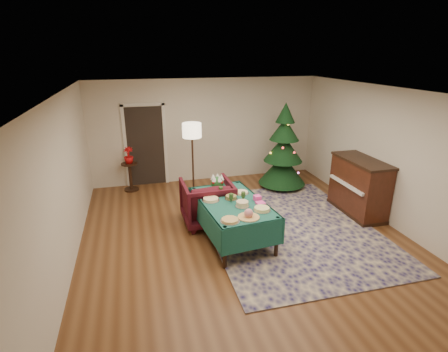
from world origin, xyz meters
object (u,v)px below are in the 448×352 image
object	(u,v)px
gift_box	(257,198)
christmas_tree	(283,150)
side_table	(130,177)
potted_plant	(129,159)
piano	(359,187)
buffet_table	(232,209)
armchair	(207,200)
floor_lamp	(192,135)

from	to	relation	value
gift_box	christmas_tree	world-z (taller)	christmas_tree
side_table	potted_plant	xyz separation A→B (m)	(0.00, 0.00, 0.48)
gift_box	side_table	size ratio (longest dim) A/B	0.17
gift_box	christmas_tree	size ratio (longest dim) A/B	0.06
christmas_tree	side_table	bearing A→B (deg)	168.92
piano	buffet_table	bearing A→B (deg)	-172.87
gift_box	piano	xyz separation A→B (m)	(2.47, 0.45, -0.20)
armchair	christmas_tree	xyz separation A→B (m)	(2.30, 1.50, 0.48)
armchair	potted_plant	bearing A→B (deg)	-57.43
buffet_table	armchair	world-z (taller)	armchair
armchair	gift_box	bearing A→B (deg)	132.12
armchair	piano	bearing A→B (deg)	172.40
armchair	potted_plant	xyz separation A→B (m)	(-1.49, 2.24, 0.33)
gift_box	piano	world-z (taller)	piano
floor_lamp	piano	size ratio (longest dim) A/B	1.28
gift_box	potted_plant	distance (m)	3.80
gift_box	floor_lamp	distance (m)	2.47
buffet_table	floor_lamp	bearing A→B (deg)	99.07
floor_lamp	christmas_tree	distance (m)	2.40
buffet_table	armchair	size ratio (longest dim) A/B	2.02
gift_box	floor_lamp	world-z (taller)	floor_lamp
buffet_table	side_table	bearing A→B (deg)	121.18
buffet_table	side_table	distance (m)	3.48
gift_box	piano	bearing A→B (deg)	10.27
gift_box	potted_plant	xyz separation A→B (m)	(-2.26, 3.05, 0.03)
gift_box	christmas_tree	bearing A→B (deg)	56.46
buffet_table	potted_plant	xyz separation A→B (m)	(-1.80, 2.97, 0.23)
side_table	piano	bearing A→B (deg)	-28.86
piano	christmas_tree	bearing A→B (deg)	116.71
gift_box	side_table	xyz separation A→B (m)	(-2.26, 3.05, -0.45)
potted_plant	christmas_tree	xyz separation A→B (m)	(3.79, -0.74, 0.15)
potted_plant	side_table	bearing A→B (deg)	180.00
armchair	floor_lamp	bearing A→B (deg)	-89.73
christmas_tree	potted_plant	bearing A→B (deg)	168.92
potted_plant	piano	distance (m)	5.40
buffet_table	potted_plant	distance (m)	3.48
gift_box	piano	distance (m)	2.52
side_table	christmas_tree	size ratio (longest dim) A/B	0.33
potted_plant	floor_lamp	bearing A→B (deg)	-29.83
gift_box	floor_lamp	xyz separation A→B (m)	(-0.80, 2.22, 0.73)
floor_lamp	piano	bearing A→B (deg)	-28.42
gift_box	christmas_tree	distance (m)	2.78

